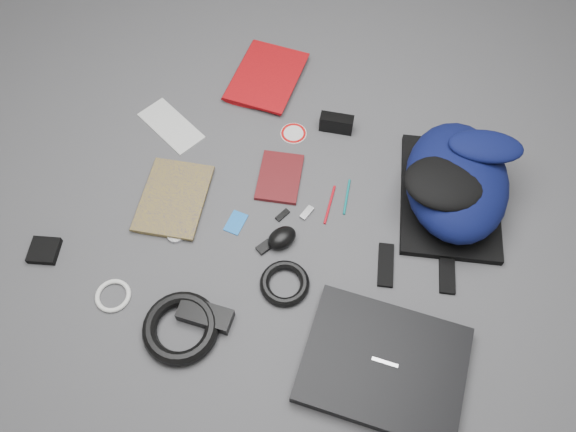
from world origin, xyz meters
The scene contains 23 objects.
ground centered at (0.00, 0.00, 0.00)m, with size 4.00×4.00×0.00m, color #4F4F51.
backpack centered at (0.40, 0.30, 0.10)m, with size 0.32×0.46×0.19m, color black, non-canonical shape.
laptop centered at (0.42, -0.27, 0.02)m, with size 0.41×0.32×0.04m, color black.
textbook_red centered at (-0.44, 0.44, 0.02)m, with size 0.22×0.29×0.03m, color maroon.
comic_book centered at (-0.43, -0.13, 0.01)m, with size 0.19×0.26×0.02m, color gold.
envelope centered at (-0.51, 0.13, 0.00)m, with size 0.23×0.11×0.00m, color silver.
dvd_case centered at (-0.09, 0.12, 0.01)m, with size 0.13×0.18×0.01m, color #440D0F.
compact_camera centered at (-0.02, 0.38, 0.03)m, with size 0.11×0.04×0.06m, color black.
sticker_disc centered at (-0.14, 0.29, 0.00)m, with size 0.09×0.09×0.00m, color silver.
pen_teal centered at (0.12, 0.15, 0.00)m, with size 0.01×0.01×0.13m, color #0C7273.
pen_red centered at (0.09, 0.10, 0.00)m, with size 0.01×0.01×0.14m, color red.
id_badge centered at (-0.13, -0.08, 0.00)m, with size 0.05×0.07×0.00m, color blue.
usb_black centered at (-0.02, 0.00, 0.00)m, with size 0.02×0.05×0.01m, color black.
usb_silver centered at (0.04, 0.04, 0.00)m, with size 0.02×0.05×0.01m, color #ABABAD.
key_fob centered at (-0.01, -0.12, 0.01)m, with size 0.03×0.04×0.01m, color black.
mouse centered at (0.02, -0.07, 0.02)m, with size 0.06×0.09×0.05m, color black.
headphone_left centered at (-0.29, -0.11, 0.01)m, with size 0.06×0.06×0.01m, color #A7A7A9.
headphone_right centered at (-0.26, -0.20, 0.01)m, with size 0.05×0.05×0.01m, color silver.
cable_coil centered at (0.09, -0.19, 0.01)m, with size 0.14×0.14×0.03m, color black.
power_brick centered at (-0.05, -0.38, 0.02)m, with size 0.15×0.06×0.04m, color black.
power_cord_coil centered at (-0.09, -0.44, 0.02)m, with size 0.21×0.21×0.04m, color black.
pouch centered at (-0.57, -0.43, 0.01)m, with size 0.08×0.08×0.02m, color black.
white_cable_coil centered at (-0.31, -0.45, 0.01)m, with size 0.10×0.10×0.01m, color white.
Camera 1 is at (0.39, -0.73, 1.46)m, focal length 35.00 mm.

